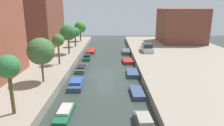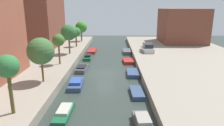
{
  "view_description": "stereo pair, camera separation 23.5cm",
  "coord_description": "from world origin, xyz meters",
  "px_view_note": "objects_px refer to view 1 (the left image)",
  "views": [
    {
      "loc": [
        1.09,
        -29.24,
        9.48
      ],
      "look_at": [
        1.03,
        2.74,
        0.84
      ],
      "focal_mm": 33.35,
      "sensor_mm": 36.0,
      "label": 1
    },
    {
      "loc": [
        1.33,
        -29.24,
        9.48
      ],
      "look_at": [
        1.03,
        2.74,
        0.84
      ],
      "focal_mm": 33.35,
      "sensor_mm": 36.0,
      "label": 2
    }
  ],
  "objects_px": {
    "street_tree_3": "(68,33)",
    "moored_boat_left_1": "(65,113)",
    "moored_boat_left_2": "(77,84)",
    "moored_boat_left_3": "(82,68)",
    "street_tree_0": "(9,68)",
    "street_tree_4": "(75,32)",
    "parked_car": "(147,48)",
    "moored_boat_right_4": "(128,61)",
    "street_tree_2": "(58,41)",
    "low_block_right": "(181,26)",
    "street_tree_5": "(81,27)",
    "moored_boat_right_5": "(126,52)",
    "moored_boat_right_2": "(137,93)",
    "moored_boat_left_5": "(92,51)",
    "moored_boat_right_1": "(144,123)",
    "street_tree_1": "(41,51)",
    "moored_boat_right_3": "(133,73)",
    "moored_boat_left_4": "(88,57)"
  },
  "relations": [
    {
      "from": "low_block_right",
      "to": "street_tree_5",
      "type": "relative_size",
      "value": 2.13
    },
    {
      "from": "moored_boat_right_2",
      "to": "moored_boat_right_3",
      "type": "distance_m",
      "value": 7.02
    },
    {
      "from": "moored_boat_left_5",
      "to": "moored_boat_right_3",
      "type": "distance_m",
      "value": 17.48
    },
    {
      "from": "street_tree_3",
      "to": "moored_boat_left_3",
      "type": "distance_m",
      "value": 9.53
    },
    {
      "from": "moored_boat_left_3",
      "to": "moored_boat_right_1",
      "type": "xyz_separation_m",
      "value": [
        7.25,
        -15.54,
        0.06
      ]
    },
    {
      "from": "moored_boat_left_1",
      "to": "low_block_right",
      "type": "bearing_deg",
      "value": 58.68
    },
    {
      "from": "moored_boat_right_1",
      "to": "moored_boat_right_3",
      "type": "relative_size",
      "value": 0.95
    },
    {
      "from": "low_block_right",
      "to": "street_tree_1",
      "type": "xyz_separation_m",
      "value": [
        -24.97,
        -28.6,
        -0.41
      ]
    },
    {
      "from": "street_tree_0",
      "to": "moored_boat_left_3",
      "type": "distance_m",
      "value": 16.13
    },
    {
      "from": "moored_boat_right_3",
      "to": "street_tree_5",
      "type": "bearing_deg",
      "value": 114.17
    },
    {
      "from": "moored_boat_left_2",
      "to": "moored_boat_right_1",
      "type": "distance_m",
      "value": 11.34
    },
    {
      "from": "moored_boat_left_2",
      "to": "street_tree_4",
      "type": "bearing_deg",
      "value": 99.72
    },
    {
      "from": "moored_boat_left_2",
      "to": "moored_boat_left_3",
      "type": "xyz_separation_m",
      "value": [
        -0.25,
        6.61,
        -0.02
      ]
    },
    {
      "from": "street_tree_3",
      "to": "moored_boat_left_3",
      "type": "bearing_deg",
      "value": -65.87
    },
    {
      "from": "street_tree_0",
      "to": "parked_car",
      "type": "height_order",
      "value": "street_tree_0"
    },
    {
      "from": "street_tree_0",
      "to": "parked_car",
      "type": "bearing_deg",
      "value": 58.81
    },
    {
      "from": "parked_car",
      "to": "moored_boat_right_4",
      "type": "distance_m",
      "value": 6.38
    },
    {
      "from": "street_tree_2",
      "to": "street_tree_0",
      "type": "bearing_deg",
      "value": -90.0
    },
    {
      "from": "street_tree_3",
      "to": "moored_boat_left_1",
      "type": "height_order",
      "value": "street_tree_3"
    },
    {
      "from": "low_block_right",
      "to": "street_tree_2",
      "type": "bearing_deg",
      "value": -140.16
    },
    {
      "from": "moored_boat_right_4",
      "to": "moored_boat_left_3",
      "type": "bearing_deg",
      "value": -146.88
    },
    {
      "from": "street_tree_3",
      "to": "moored_boat_left_2",
      "type": "xyz_separation_m",
      "value": [
        3.67,
        -14.25,
        -4.55
      ]
    },
    {
      "from": "moored_boat_left_3",
      "to": "low_block_right",
      "type": "bearing_deg",
      "value": 44.34
    },
    {
      "from": "street_tree_0",
      "to": "street_tree_4",
      "type": "distance_m",
      "value": 29.94
    },
    {
      "from": "moored_boat_right_4",
      "to": "moored_boat_left_1",
      "type": "bearing_deg",
      "value": -110.68
    },
    {
      "from": "parked_car",
      "to": "street_tree_4",
      "type": "bearing_deg",
      "value": 160.35
    },
    {
      "from": "moored_boat_left_5",
      "to": "moored_boat_right_4",
      "type": "xyz_separation_m",
      "value": [
        7.29,
        -8.91,
        0.02
      ]
    },
    {
      "from": "street_tree_4",
      "to": "moored_boat_right_5",
      "type": "distance_m",
      "value": 11.91
    },
    {
      "from": "street_tree_3",
      "to": "moored_boat_right_1",
      "type": "xyz_separation_m",
      "value": [
        10.66,
        -23.17,
        -4.52
      ]
    },
    {
      "from": "street_tree_2",
      "to": "parked_car",
      "type": "xyz_separation_m",
      "value": [
        14.9,
        9.29,
        -2.92
      ]
    },
    {
      "from": "street_tree_5",
      "to": "moored_boat_left_3",
      "type": "height_order",
      "value": "street_tree_5"
    },
    {
      "from": "parked_car",
      "to": "moored_boat_right_4",
      "type": "xyz_separation_m",
      "value": [
        -4.08,
        -4.69,
        -1.42
      ]
    },
    {
      "from": "moored_boat_left_5",
      "to": "moored_boat_right_4",
      "type": "relative_size",
      "value": 1.36
    },
    {
      "from": "street_tree_2",
      "to": "parked_car",
      "type": "height_order",
      "value": "street_tree_2"
    },
    {
      "from": "low_block_right",
      "to": "street_tree_0",
      "type": "height_order",
      "value": "low_block_right"
    },
    {
      "from": "moored_boat_left_1",
      "to": "moored_boat_left_5",
      "type": "bearing_deg",
      "value": 90.6
    },
    {
      "from": "street_tree_0",
      "to": "street_tree_2",
      "type": "xyz_separation_m",
      "value": [
        0.0,
        15.32,
        -0.31
      ]
    },
    {
      "from": "moored_boat_left_3",
      "to": "moored_boat_left_5",
      "type": "distance_m",
      "value": 13.73
    },
    {
      "from": "street_tree_1",
      "to": "street_tree_4",
      "type": "height_order",
      "value": "street_tree_1"
    },
    {
      "from": "street_tree_2",
      "to": "moored_boat_left_5",
      "type": "distance_m",
      "value": 14.63
    },
    {
      "from": "street_tree_5",
      "to": "moored_boat_left_4",
      "type": "bearing_deg",
      "value": -77.4
    },
    {
      "from": "moored_boat_left_2",
      "to": "moored_boat_right_2",
      "type": "xyz_separation_m",
      "value": [
        7.19,
        -2.46,
        -0.13
      ]
    },
    {
      "from": "moored_boat_left_3",
      "to": "moored_boat_right_1",
      "type": "height_order",
      "value": "moored_boat_right_1"
    },
    {
      "from": "low_block_right",
      "to": "moored_boat_right_2",
      "type": "height_order",
      "value": "low_block_right"
    },
    {
      "from": "moored_boat_right_5",
      "to": "street_tree_4",
      "type": "bearing_deg",
      "value": 168.31
    },
    {
      "from": "moored_boat_right_2",
      "to": "moored_boat_right_5",
      "type": "distance_m",
      "value": 21.62
    },
    {
      "from": "street_tree_2",
      "to": "street_tree_3",
      "type": "bearing_deg",
      "value": 90.0
    },
    {
      "from": "low_block_right",
      "to": "street_tree_3",
      "type": "bearing_deg",
      "value": -151.73
    },
    {
      "from": "street_tree_1",
      "to": "street_tree_2",
      "type": "relative_size",
      "value": 1.13
    },
    {
      "from": "moored_boat_right_2",
      "to": "street_tree_2",
      "type": "bearing_deg",
      "value": 139.45
    }
  ]
}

